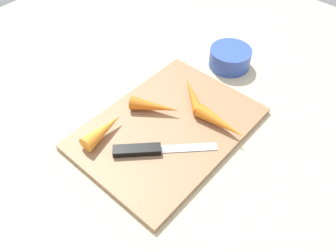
# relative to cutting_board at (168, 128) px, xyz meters

# --- Properties ---
(ground_plane) EXTENTS (1.40, 1.40, 0.00)m
(ground_plane) POSITION_rel_cutting_board_xyz_m (0.00, 0.00, -0.01)
(ground_plane) COLOR #C6B793
(cutting_board) EXTENTS (0.36, 0.26, 0.01)m
(cutting_board) POSITION_rel_cutting_board_xyz_m (0.00, 0.00, 0.00)
(cutting_board) COLOR #99704C
(cutting_board) RESTS_ON ground_plane
(knife) EXTENTS (0.16, 0.15, 0.01)m
(knife) POSITION_rel_cutting_board_xyz_m (0.08, 0.01, 0.01)
(knife) COLOR #B7B7BC
(knife) RESTS_ON cutting_board
(carrot_short) EXTENTS (0.07, 0.10, 0.03)m
(carrot_short) POSITION_rel_cutting_board_xyz_m (-0.01, -0.05, 0.02)
(carrot_short) COLOR orange
(carrot_short) RESTS_ON cutting_board
(carrot_long) EXTENTS (0.08, 0.10, 0.02)m
(carrot_long) POSITION_rel_cutting_board_xyz_m (-0.10, -0.01, 0.02)
(carrot_long) COLOR orange
(carrot_long) RESTS_ON cutting_board
(carrot_longest) EXTENTS (0.03, 0.11, 0.03)m
(carrot_longest) POSITION_rel_cutting_board_xyz_m (-0.07, 0.08, 0.02)
(carrot_longest) COLOR orange
(carrot_longest) RESTS_ON cutting_board
(carrot_shortest) EXTENTS (0.10, 0.04, 0.03)m
(carrot_shortest) POSITION_rel_cutting_board_xyz_m (0.10, -0.08, 0.02)
(carrot_shortest) COLOR orange
(carrot_shortest) RESTS_ON cutting_board
(small_bowl) EXTENTS (0.10, 0.10, 0.05)m
(small_bowl) POSITION_rel_cutting_board_xyz_m (-0.26, -0.03, 0.02)
(small_bowl) COLOR #3351B2
(small_bowl) RESTS_ON ground_plane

